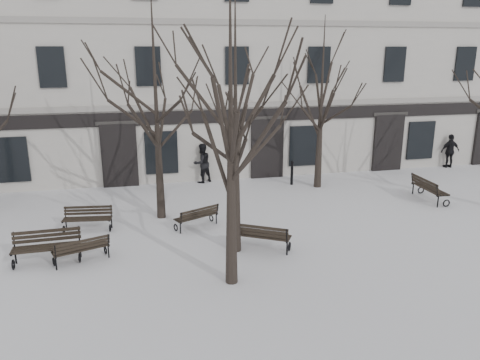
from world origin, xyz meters
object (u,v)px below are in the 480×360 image
object	(u,v)px
bench_1	(81,249)
bench_2	(261,235)
tree_1	(235,98)
tree_2	(231,97)
bench_3	(88,218)
bench_4	(197,216)
bench_5	(428,188)
bench_0	(47,246)

from	to	relation	value
bench_1	bench_2	world-z (taller)	bench_2
tree_1	bench_1	bearing A→B (deg)	178.02
tree_2	bench_2	size ratio (longest dim) A/B	4.26
tree_1	tree_2	xyz separation A→B (m)	(-0.56, -2.02, 0.22)
bench_3	bench_4	size ratio (longest dim) A/B	1.03
bench_4	bench_5	size ratio (longest dim) A/B	0.85
tree_2	bench_3	bearing A→B (deg)	130.42
bench_1	bench_2	distance (m)	5.45
tree_1	bench_1	xyz separation A→B (m)	(-4.66, 0.16, -4.35)
bench_1	bench_5	world-z (taller)	bench_5
bench_0	bench_5	world-z (taller)	bench_5
bench_3	bench_4	distance (m)	3.83
bench_1	bench_3	bearing A→B (deg)	-109.42
bench_0	tree_2	bearing A→B (deg)	-27.21
bench_0	bench_3	bearing A→B (deg)	66.67
tree_2	tree_1	bearing A→B (deg)	74.53
bench_5	bench_3	bearing A→B (deg)	92.98
tree_2	bench_5	size ratio (longest dim) A/B	4.09
bench_1	bench_5	distance (m)	13.93
bench_0	bench_4	bearing A→B (deg)	18.83
tree_1	bench_1	world-z (taller)	tree_1
bench_3	bench_5	distance (m)	13.65
bench_1	tree_1	bearing A→B (deg)	157.85
tree_2	bench_4	size ratio (longest dim) A/B	4.81
bench_2	bench_5	world-z (taller)	bench_5
bench_1	bench_3	size ratio (longest dim) A/B	0.99
bench_1	bench_5	bearing A→B (deg)	172.19
tree_2	bench_4	distance (m)	6.22
bench_0	bench_2	world-z (taller)	bench_0
bench_0	bench_4	size ratio (longest dim) A/B	1.17
bench_2	bench_4	world-z (taller)	bench_2
bench_0	bench_1	xyz separation A→B (m)	(1.00, -0.25, -0.09)
tree_2	bench_5	distance (m)	11.71
tree_1	bench_0	size ratio (longest dim) A/B	3.92
tree_2	bench_3	size ratio (longest dim) A/B	4.67
bench_2	bench_4	xyz separation A→B (m)	(-1.71, 2.36, -0.06)
tree_2	bench_5	world-z (taller)	tree_2
bench_0	bench_2	distance (m)	6.46
bench_0	bench_1	bearing A→B (deg)	-15.92
bench_2	tree_2	bearing A→B (deg)	84.76
tree_2	bench_3	xyz separation A→B (m)	(-4.14, 4.86, -4.56)
tree_1	bench_0	world-z (taller)	tree_1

